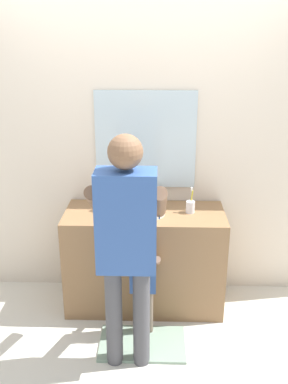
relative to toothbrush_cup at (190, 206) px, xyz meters
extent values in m
plane|color=silver|center=(-0.37, -0.31, -0.90)|extent=(14.00, 14.00, 0.00)
cube|color=beige|center=(-0.37, 0.31, 0.45)|extent=(4.40, 0.08, 2.70)
cube|color=silver|center=(-0.37, 0.26, 0.48)|extent=(0.82, 0.02, 0.80)
cube|color=olive|center=(-0.37, -0.01, -0.47)|extent=(1.29, 0.54, 0.84)
cylinder|color=silver|center=(-0.37, -0.03, 0.00)|extent=(0.33, 0.33, 0.11)
cylinder|color=beige|center=(-0.37, -0.03, 0.01)|extent=(0.27, 0.27, 0.09)
cylinder|color=#B7BABF|center=(-0.37, 0.18, 0.04)|extent=(0.03, 0.03, 0.18)
cylinder|color=#B7BABF|center=(-0.37, 0.12, 0.12)|extent=(0.02, 0.12, 0.02)
cylinder|color=#B7BABF|center=(-0.44, 0.18, -0.03)|extent=(0.04, 0.04, 0.05)
cylinder|color=#B7BABF|center=(-0.30, 0.18, -0.03)|extent=(0.04, 0.04, 0.05)
cylinder|color=silver|center=(0.00, 0.00, 0.00)|extent=(0.07, 0.07, 0.09)
cylinder|color=yellow|center=(0.01, 0.01, 0.05)|extent=(0.03, 0.02, 0.17)
cube|color=white|center=(0.01, 0.01, 0.14)|extent=(0.01, 0.02, 0.02)
cylinder|color=#B27FC6|center=(-0.70, 0.02, 0.01)|extent=(0.06, 0.06, 0.13)
cylinder|color=#2D2D2D|center=(-0.70, 0.02, 0.10)|extent=(0.02, 0.02, 0.03)
cube|color=gray|center=(-0.37, -0.56, -0.89)|extent=(0.64, 0.40, 0.02)
cylinder|color=#6B5B4C|center=(-0.41, -0.42, -0.70)|extent=(0.06, 0.06, 0.39)
cylinder|color=#6B5B4C|center=(-0.32, -0.42, -0.70)|extent=(0.06, 0.06, 0.39)
cube|color=#33569E|center=(-0.37, -0.42, -0.34)|extent=(0.19, 0.11, 0.34)
sphere|color=#A87A5B|center=(-0.37, -0.42, -0.11)|extent=(0.11, 0.11, 0.11)
cylinder|color=#A87A5B|center=(-0.47, -0.33, -0.31)|extent=(0.05, 0.23, 0.18)
cylinder|color=#A87A5B|center=(-0.26, -0.33, -0.31)|extent=(0.05, 0.23, 0.18)
cylinder|color=#47474C|center=(-0.55, -0.74, -0.52)|extent=(0.12, 0.12, 0.76)
cylinder|color=#47474C|center=(-0.36, -0.74, -0.52)|extent=(0.12, 0.12, 0.76)
cube|color=#33569E|center=(-0.46, -0.74, 0.20)|extent=(0.38, 0.21, 0.66)
sphere|color=brown|center=(-0.46, -0.74, 0.64)|extent=(0.21, 0.21, 0.21)
cylinder|color=brown|center=(-0.67, -0.56, 0.25)|extent=(0.09, 0.46, 0.36)
cylinder|color=brown|center=(-0.25, -0.56, 0.25)|extent=(0.09, 0.46, 0.36)
cylinder|color=blue|center=(-0.25, -0.39, 0.08)|extent=(0.01, 0.14, 0.03)
cube|color=white|center=(-0.25, -0.31, 0.09)|extent=(0.01, 0.02, 0.02)
camera|label=1|loc=(-0.27, -3.20, 1.31)|focal=40.39mm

